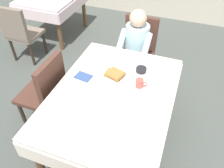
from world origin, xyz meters
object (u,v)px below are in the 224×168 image
diner_person (136,44)px  chair_left_side (46,90)px  knife_right_of_plate (132,83)px  fork_left_of_plate (96,74)px  dining_table_main (113,100)px  cup_coffee (140,83)px  plate_breakfast (115,77)px  background_chair_empty (20,31)px  bowl_butter (141,70)px  breakfast_stack (115,74)px  spoon_near_edge (104,101)px  chair_diner (138,47)px  background_table_far (52,2)px

diner_person → chair_left_side: bearing=54.9°
knife_right_of_plate → fork_left_of_plate: bearing=85.7°
dining_table_main → cup_coffee: bearing=39.7°
plate_breakfast → background_chair_empty: 1.96m
diner_person → bowl_butter: (0.22, -0.61, 0.09)m
breakfast_stack → fork_left_of_plate: 0.20m
spoon_near_edge → cup_coffee: bearing=52.8°
cup_coffee → bowl_butter: 0.24m
diner_person → bowl_butter: diner_person is taller
cup_coffee → dining_table_main: bearing=-140.3°
dining_table_main → diner_person: bearing=93.2°
chair_left_side → plate_breakfast: size_ratio=3.32×
plate_breakfast → fork_left_of_plate: plate_breakfast is taller
chair_left_side → bowl_butter: bearing=-66.5°
fork_left_of_plate → knife_right_of_plate: (0.38, 0.00, 0.00)m
chair_diner → bowl_butter: chair_diner is taller
chair_diner → background_chair_empty: (-1.80, -0.19, 0.00)m
spoon_near_edge → fork_left_of_plate: bearing=125.1°
chair_left_side → spoon_near_edge: chair_left_side is taller
cup_coffee → chair_diner: bearing=105.2°
breakfast_stack → bowl_butter: (0.23, 0.19, -0.02)m
diner_person → plate_breakfast: (-0.00, -0.80, 0.08)m
bowl_butter → background_chair_empty: size_ratio=0.12×
diner_person → breakfast_stack: diner_person is taller
spoon_near_edge → diner_person: bearing=92.7°
dining_table_main → fork_left_of_plate: bearing=141.5°
plate_breakfast → knife_right_of_plate: (0.19, -0.02, -0.01)m
knife_right_of_plate → chair_left_side: bearing=98.1°
fork_left_of_plate → background_table_far: fork_left_of_plate is taller
fork_left_of_plate → knife_right_of_plate: size_ratio=0.90×
knife_right_of_plate → chair_diner: bearing=6.7°
dining_table_main → bowl_butter: bearing=67.7°
dining_table_main → chair_diner: size_ratio=1.64×
breakfast_stack → spoon_near_edge: breakfast_stack is taller
background_chair_empty → chair_left_side: bearing=-42.0°
chair_diner → chair_left_side: (-0.71, -1.17, 0.00)m
dining_table_main → diner_person: (-0.06, 1.01, 0.02)m
breakfast_stack → knife_right_of_plate: bearing=-6.6°
diner_person → cup_coffee: (0.27, -0.84, 0.11)m
background_table_far → background_chair_empty: size_ratio=1.21×
diner_person → spoon_near_edge: diner_person is taller
cup_coffee → background_chair_empty: 2.23m
chair_left_side → chair_diner: bearing=-31.4°
fork_left_of_plate → background_chair_empty: 1.80m
dining_table_main → chair_diner: 1.18m
bowl_butter → diner_person: bearing=110.4°
plate_breakfast → background_table_far: size_ratio=0.25×
bowl_butter → background_table_far: bearing=143.1°
fork_left_of_plate → background_chair_empty: bearing=62.6°
chair_left_side → spoon_near_edge: size_ratio=6.20×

